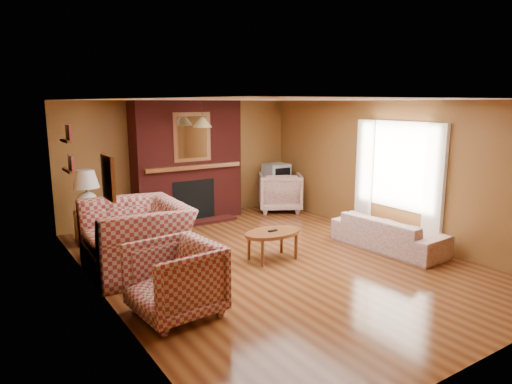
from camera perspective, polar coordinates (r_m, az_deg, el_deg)
floor at (r=6.98m, az=2.24°, el=-8.65°), size 6.50×6.50×0.00m
ceiling at (r=6.57m, az=2.41°, el=11.46°), size 6.50×6.50×0.00m
wall_back at (r=9.47m, az=-9.21°, el=3.97°), size 6.50×0.00×6.50m
wall_front at (r=4.51m, az=27.18°, el=-5.11°), size 6.50×0.00×6.50m
wall_left at (r=5.62m, az=-18.90°, el=-1.42°), size 0.00×6.50×6.50m
wall_right at (r=8.36m, az=16.43°, el=2.70°), size 0.00×6.50×6.50m
fireplace at (r=9.24m, az=-8.53°, el=3.69°), size 2.20×0.82×2.40m
window_right at (r=8.20m, az=17.24°, el=1.98°), size 0.10×1.85×2.00m
bookshelf at (r=7.40m, az=-22.43°, el=4.90°), size 0.09×0.55×0.71m
botanical_print at (r=5.28m, az=-17.96°, el=1.72°), size 0.05×0.40×0.50m
pendant_light at (r=8.55m, az=-6.73°, el=8.65°), size 0.36×0.36×0.48m
plaid_loveseat at (r=6.69m, az=-14.78°, el=-5.52°), size 1.38×1.56×0.98m
plaid_armchair at (r=5.26m, az=-10.13°, el=-10.73°), size 0.99×0.97×0.84m
floral_sofa at (r=7.75m, az=16.21°, el=-4.95°), size 0.87×1.91×0.54m
floral_armchair at (r=10.08m, az=3.01°, el=0.05°), size 1.25×1.26×0.84m
coffee_table at (r=6.94m, az=2.09°, el=-5.36°), size 0.92×0.57×0.47m
side_table at (r=8.25m, az=-20.12°, el=-4.19°), size 0.44×0.44×0.56m
table_lamp at (r=8.10m, az=-20.44°, el=0.41°), size 0.43×0.43×0.71m
tv_stand at (r=10.25m, az=2.51°, el=-0.54°), size 0.55×0.51×0.57m
crt_tv at (r=10.15m, az=2.56°, el=2.28°), size 0.51×0.51×0.45m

